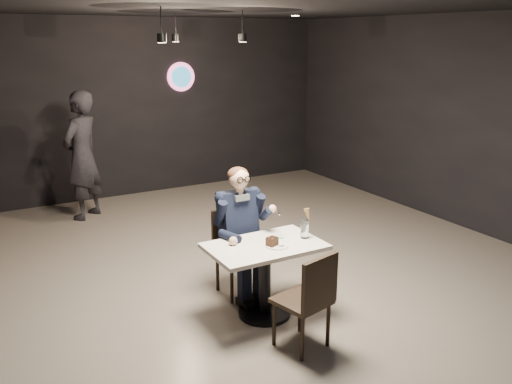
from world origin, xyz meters
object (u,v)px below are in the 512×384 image
chair_near (302,299)px  sundae_glass (305,229)px  passerby (82,156)px  chair_far (238,253)px  seated_man (238,230)px  main_table (265,280)px

chair_near → sundae_glass: size_ratio=5.03×
sundae_glass → passerby: (-1.26, 4.02, 0.12)m
chair_far → passerby: (-0.83, 3.43, 0.50)m
seated_man → passerby: size_ratio=0.75×
main_table → chair_far: (0.00, 0.55, 0.09)m
chair_far → passerby: 3.57m
main_table → chair_far: size_ratio=1.20×
chair_far → chair_near: 1.19m
main_table → sundae_glass: 0.64m
chair_far → chair_near: same height
main_table → sundae_glass: bearing=-5.3°
main_table → seated_man: seated_man is taller
chair_far → sundae_glass: (0.43, -0.59, 0.38)m
main_table → chair_near: bearing=-90.0°
sundae_glass → seated_man: bearing=126.3°
main_table → chair_far: bearing=90.0°
main_table → chair_near: chair_near is taller
seated_man → passerby: bearing=103.6°
chair_far → chair_near: size_ratio=1.00×
sundae_glass → chair_far: bearing=126.3°
chair_far → seated_man: (0.00, -0.00, 0.26)m
sundae_glass → passerby: bearing=107.4°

